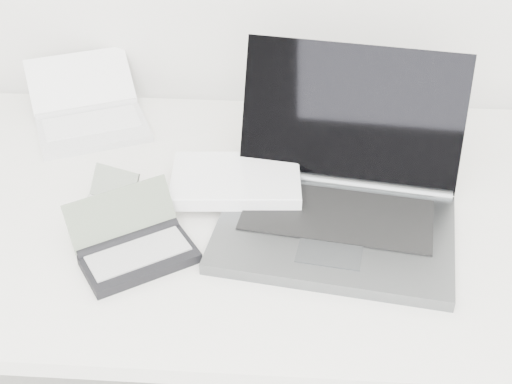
# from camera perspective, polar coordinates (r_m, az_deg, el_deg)

# --- Properties ---
(desk) EXTENTS (1.60, 0.80, 0.73)m
(desk) POSITION_cam_1_polar(r_m,az_deg,el_deg) (1.37, 1.37, -2.67)
(desk) COLOR white
(desk) RESTS_ON ground
(laptop_large) EXTENTS (0.55, 0.44, 0.27)m
(laptop_large) POSITION_cam_1_polar(r_m,az_deg,el_deg) (1.30, 4.95, -0.14)
(laptop_large) COLOR #55585A
(laptop_large) RESTS_ON desk
(netbook_open_white) EXTENTS (0.32, 0.35, 0.10)m
(netbook_open_white) POSITION_cam_1_polar(r_m,az_deg,el_deg) (1.62, -13.19, 5.99)
(netbook_open_white) COLOR silver
(netbook_open_white) RESTS_ON desk
(pda_silver) EXTENTS (0.13, 0.14, 0.07)m
(pda_silver) POSITION_cam_1_polar(r_m,az_deg,el_deg) (1.34, -12.06, -1.23)
(pda_silver) COLOR silver
(pda_silver) RESTS_ON desk
(palmtop_charcoal) EXTENTS (0.24, 0.23, 0.09)m
(palmtop_charcoal) POSITION_cam_1_polar(r_m,az_deg,el_deg) (1.23, -9.69, -4.37)
(palmtop_charcoal) COLOR black
(palmtop_charcoal) RESTS_ON desk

